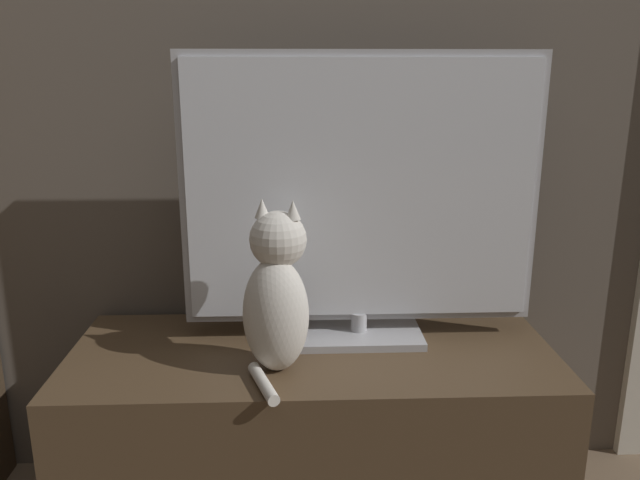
# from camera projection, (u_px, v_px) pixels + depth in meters

# --- Properties ---
(wall_back) EXTENTS (4.80, 0.05, 2.60)m
(wall_back) POSITION_uv_depth(u_px,v_px,m) (308.00, 37.00, 1.71)
(wall_back) COLOR #60564C
(wall_back) RESTS_ON ground_plane
(tv_stand) EXTENTS (1.26, 0.52, 0.51)m
(tv_stand) POSITION_uv_depth(u_px,v_px,m) (313.00, 436.00, 1.69)
(tv_stand) COLOR brown
(tv_stand) RESTS_ON ground_plane
(tv) EXTENTS (0.93, 0.20, 0.75)m
(tv) POSITION_uv_depth(u_px,v_px,m) (361.00, 201.00, 1.60)
(tv) COLOR #B7B7BC
(tv) RESTS_ON tv_stand
(cat) EXTENTS (0.19, 0.29, 0.42)m
(cat) POSITION_uv_depth(u_px,v_px,m) (277.00, 295.00, 1.48)
(cat) COLOR silver
(cat) RESTS_ON tv_stand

